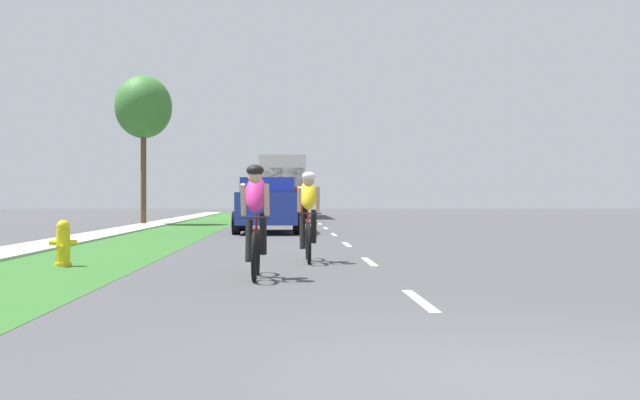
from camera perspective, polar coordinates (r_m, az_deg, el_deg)
ground_plane at (r=24.66m, az=0.89°, el=-2.49°), size 120.00×120.00×0.00m
grass_verge at (r=24.89m, az=-11.00°, el=-2.46°), size 2.71×70.00×0.01m
sidewalk_concrete at (r=25.27m, az=-15.51°, el=-2.42°), size 1.31×70.00×0.10m
lane_markings_center at (r=28.65m, az=0.42°, el=-2.12°), size 0.12×52.71×0.01m
fire_hydrant_yellow at (r=13.20m, az=-18.72°, el=-3.13°), size 0.44×0.38×0.76m
cyclist_lead at (r=10.62m, az=-4.84°, el=-1.53°), size 0.42×1.72×1.58m
cyclist_trailing at (r=13.36m, az=-0.89°, el=-1.20°), size 0.42×1.72×1.58m
suv_blue at (r=25.08m, az=-3.91°, el=-0.28°), size 2.15×4.70×1.79m
pickup_maroon at (r=35.72m, az=-2.93°, el=-0.36°), size 2.22×5.10×1.64m
bus_white at (r=46.48m, az=-2.79°, el=1.16°), size 2.78×11.60×3.48m
street_tree_near at (r=33.83m, az=-13.11°, el=6.74°), size 2.44×2.44×6.41m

